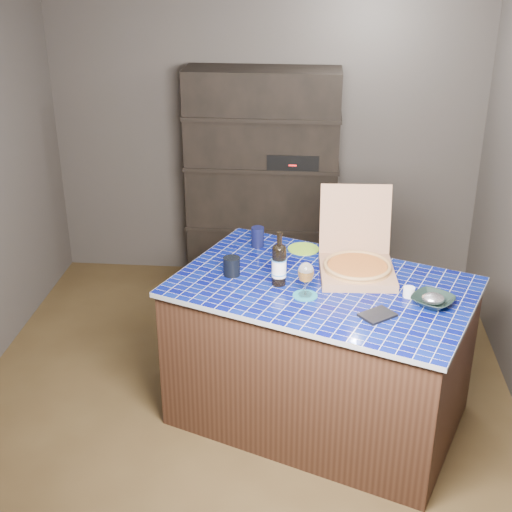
# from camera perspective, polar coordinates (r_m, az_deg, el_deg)

# --- Properties ---
(room) EXTENTS (3.50, 3.50, 3.50)m
(room) POSITION_cam_1_polar(r_m,az_deg,el_deg) (4.23, -1.15, 3.77)
(room) COLOR brown
(room) RESTS_ON ground
(shelving_unit) EXTENTS (1.20, 0.41, 1.80)m
(shelving_unit) POSITION_cam_1_polar(r_m,az_deg,el_deg) (5.78, 0.55, 6.00)
(shelving_unit) COLOR black
(shelving_unit) RESTS_ON floor
(kitchen_island) EXTENTS (1.94, 1.60, 0.91)m
(kitchen_island) POSITION_cam_1_polar(r_m,az_deg,el_deg) (4.32, 5.15, -7.70)
(kitchen_island) COLOR #42271A
(kitchen_island) RESTS_ON floor
(pizza_box) EXTENTS (0.45, 0.54, 0.47)m
(pizza_box) POSITION_cam_1_polar(r_m,az_deg,el_deg) (4.21, 8.08, -0.63)
(pizza_box) COLOR #A97657
(pizza_box) RESTS_ON kitchen_island
(mead_bottle) EXTENTS (0.09, 0.09, 0.32)m
(mead_bottle) POSITION_cam_1_polar(r_m,az_deg,el_deg) (4.02, 1.85, -0.65)
(mead_bottle) COLOR black
(mead_bottle) RESTS_ON kitchen_island
(teal_trivet) EXTENTS (0.14, 0.14, 0.01)m
(teal_trivet) POSITION_cam_1_polar(r_m,az_deg,el_deg) (3.96, 3.95, -3.17)
(teal_trivet) COLOR #1A758A
(teal_trivet) RESTS_ON kitchen_island
(wine_glass) EXTENTS (0.09, 0.09, 0.20)m
(wine_glass) POSITION_cam_1_polar(r_m,az_deg,el_deg) (3.90, 4.01, -1.39)
(wine_glass) COLOR white
(wine_glass) RESTS_ON teal_trivet
(tumbler) EXTENTS (0.10, 0.10, 0.11)m
(tumbler) POSITION_cam_1_polar(r_m,az_deg,el_deg) (4.17, -1.96, -0.82)
(tumbler) COLOR black
(tumbler) RESTS_ON kitchen_island
(dvd_case) EXTENTS (0.22, 0.21, 0.01)m
(dvd_case) POSITION_cam_1_polar(r_m,az_deg,el_deg) (3.80, 9.69, -4.68)
(dvd_case) COLOR black
(dvd_case) RESTS_ON kitchen_island
(bowl) EXTENTS (0.30, 0.30, 0.05)m
(bowl) POSITION_cam_1_polar(r_m,az_deg,el_deg) (3.96, 13.96, -3.51)
(bowl) COLOR black
(bowl) RESTS_ON kitchen_island
(foil_contents) EXTENTS (0.13, 0.10, 0.06)m
(foil_contents) POSITION_cam_1_polar(r_m,az_deg,el_deg) (3.96, 13.98, -3.34)
(foil_contents) COLOR silver
(foil_contents) RESTS_ON bowl
(white_jar) EXTENTS (0.06, 0.06, 0.06)m
(white_jar) POSITION_cam_1_polar(r_m,az_deg,el_deg) (4.02, 12.14, -2.83)
(white_jar) COLOR white
(white_jar) RESTS_ON kitchen_island
(navy_cup) EXTENTS (0.08, 0.08, 0.13)m
(navy_cup) POSITION_cam_1_polar(r_m,az_deg,el_deg) (4.54, 0.13, 1.54)
(navy_cup) COLOR black
(navy_cup) RESTS_ON kitchen_island
(green_trivet) EXTENTS (0.20, 0.20, 0.01)m
(green_trivet) POSITION_cam_1_polar(r_m,az_deg,el_deg) (4.52, 3.81, 0.58)
(green_trivet) COLOR #83C329
(green_trivet) RESTS_ON kitchen_island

